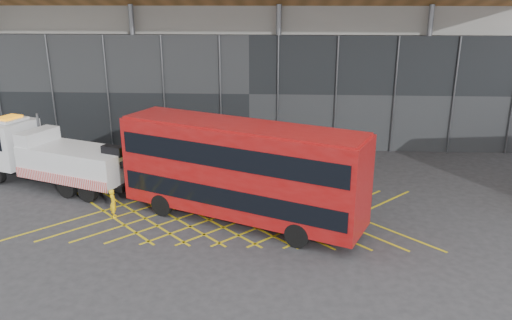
{
  "coord_description": "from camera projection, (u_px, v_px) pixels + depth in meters",
  "views": [
    {
      "loc": [
        4.3,
        -23.09,
        10.52
      ],
      "look_at": [
        3.0,
        1.5,
        2.4
      ],
      "focal_mm": 35.0,
      "sensor_mm": 36.0,
      "label": 1
    }
  ],
  "objects": [
    {
      "name": "worker",
      "position": [
        113.0,
        203.0,
        24.73
      ],
      "size": [
        0.5,
        0.62,
        1.47
      ],
      "primitive_type": "imported",
      "rotation": [
        0.0,
        0.0,
        1.88
      ],
      "color": "yellow",
      "rests_on": "ground_plane"
    },
    {
      "name": "bus_towed",
      "position": [
        240.0,
        168.0,
        23.69
      ],
      "size": [
        12.1,
        7.45,
        4.9
      ],
      "rotation": [
        0.0,
        0.0,
        -0.42
      ],
      "color": "maroon",
      "rests_on": "ground_plane"
    },
    {
      "name": "recovery_truck",
      "position": [
        50.0,
        156.0,
        28.55
      ],
      "size": [
        11.01,
        5.87,
        3.91
      ],
      "rotation": [
        0.0,
        0.0,
        -0.36
      ],
      "color": "black",
      "rests_on": "ground_plane"
    },
    {
      "name": "construction_building",
      "position": [
        254.0,
        16.0,
        39.94
      ],
      "size": [
        55.0,
        23.97,
        18.0
      ],
      "color": "gray",
      "rests_on": "ground_plane"
    },
    {
      "name": "road_markings",
      "position": [
        227.0,
        213.0,
        25.32
      ],
      "size": [
        19.96,
        7.16,
        0.01
      ],
      "color": "gold",
      "rests_on": "ground_plane"
    },
    {
      "name": "ground_plane",
      "position": [
        196.0,
        213.0,
        25.41
      ],
      "size": [
        120.0,
        120.0,
        0.0
      ],
      "primitive_type": "plane",
      "color": "#2A2A2D"
    }
  ]
}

